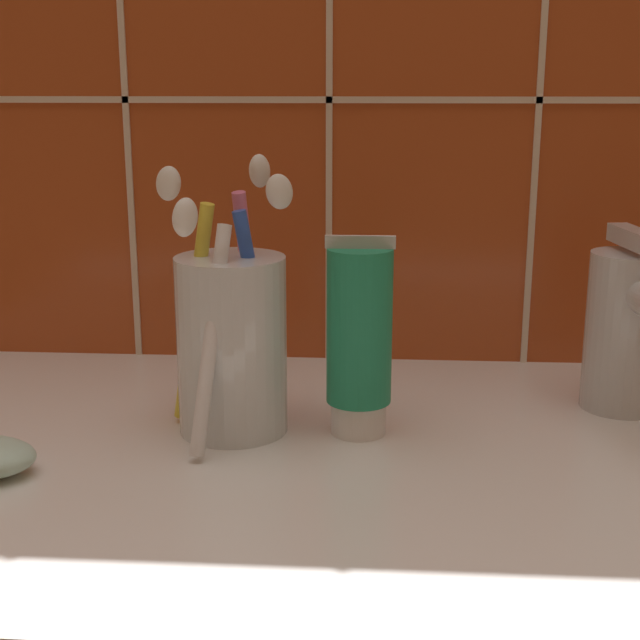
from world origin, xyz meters
TOP-DOWN VIEW (x-y plane):
  - sink_counter at (0.00, 0.00)cm, footprint 63.58×39.94cm
  - tile_wall_backsplash at (0.01, 20.21)cm, footprint 73.58×1.72cm
  - toothbrush_cup at (-3.71, 3.37)cm, footprint 9.43×12.31cm
  - toothpaste_tube at (4.43, 3.35)cm, footprint 4.36×4.15cm
  - sink_faucet at (22.66, 8.43)cm, footprint 5.42×13.06cm

SIDE VIEW (x-z plane):
  - sink_counter at x=0.00cm, z-range 0.00..2.00cm
  - sink_faucet at x=22.66cm, z-range 1.84..14.39cm
  - toothbrush_cup at x=-3.71cm, z-range -0.65..16.98cm
  - toothpaste_tube at x=4.43cm, z-range 1.90..14.80cm
  - tile_wall_backsplash at x=0.01cm, z-range 0.01..59.85cm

